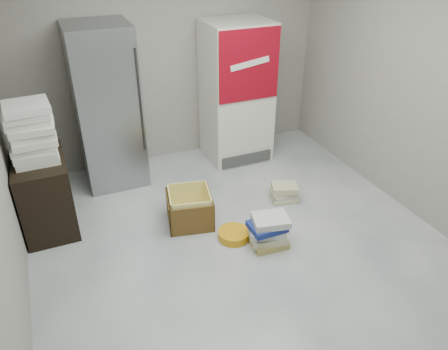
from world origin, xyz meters
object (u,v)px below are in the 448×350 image
steel_fridge (107,108)px  coke_cooler (236,92)px  wood_shelf (46,194)px  phonebook_stack_main (268,231)px  cardboard_box (190,210)px

steel_fridge → coke_cooler: bearing=-0.2°
wood_shelf → phonebook_stack_main: wood_shelf is taller
steel_fridge → wood_shelf: (-0.83, -0.73, -0.55)m
wood_shelf → cardboard_box: wood_shelf is taller
wood_shelf → phonebook_stack_main: size_ratio=1.92×
coke_cooler → steel_fridge: bearing=179.8°
phonebook_stack_main → coke_cooler: bearing=82.8°
steel_fridge → coke_cooler: size_ratio=1.06×
phonebook_stack_main → cardboard_box: 0.89m
coke_cooler → phonebook_stack_main: 2.12m
phonebook_stack_main → cardboard_box: cardboard_box is taller
coke_cooler → phonebook_stack_main: (-0.52, -1.92, -0.73)m
steel_fridge → wood_shelf: size_ratio=2.37×
wood_shelf → cardboard_box: (1.38, -0.52, -0.25)m
coke_cooler → cardboard_box: coke_cooler is taller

